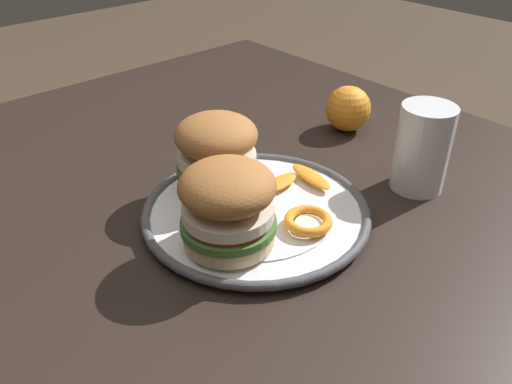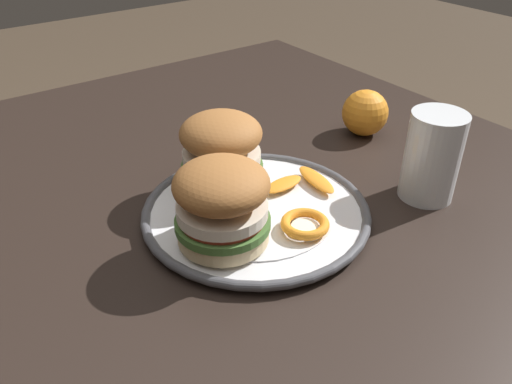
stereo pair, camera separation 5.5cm
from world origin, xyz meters
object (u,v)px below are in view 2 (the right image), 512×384
sandwich_half_right (221,149)px  drinking_glass (431,161)px  whole_orange (365,113)px  dining_table (274,253)px  dinner_plate (256,212)px  sandwich_half_left (222,202)px

sandwich_half_right → drinking_glass: (-0.17, -0.22, -0.01)m
sandwich_half_right → whole_orange: size_ratio=1.77×
dining_table → whole_orange: bearing=-74.6°
drinking_glass → whole_orange: 0.20m
dinner_plate → whole_orange: (0.09, -0.29, 0.03)m
dining_table → drinking_glass: (-0.12, -0.17, 0.15)m
sandwich_half_left → dinner_plate: bearing=-66.6°
dining_table → sandwich_half_left: bearing=114.6°
dinner_plate → dining_table: bearing=-63.9°
dining_table → sandwich_half_right: (0.05, 0.05, 0.17)m
sandwich_half_left → whole_orange: sandwich_half_left is taller
dinner_plate → sandwich_half_left: size_ratio=1.95×
sandwich_half_left → sandwich_half_right: same height
dinner_plate → whole_orange: bearing=-72.6°
drinking_glass → sandwich_half_right: bearing=52.7°
dining_table → drinking_glass: bearing=-125.2°
drinking_glass → whole_orange: size_ratio=1.60×
dinner_plate → sandwich_half_left: (-0.03, 0.07, 0.06)m
dining_table → drinking_glass: drinking_glass is taller
whole_orange → dinner_plate: bearing=107.4°
dining_table → sandwich_half_left: (-0.05, 0.12, 0.17)m
dinner_plate → drinking_glass: 0.24m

